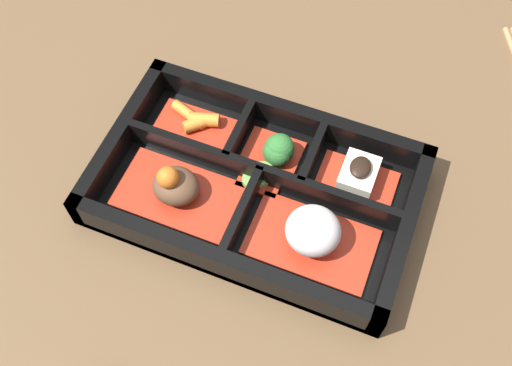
{
  "coord_description": "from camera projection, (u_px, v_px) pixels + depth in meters",
  "views": [
    {
      "loc": [
        -0.11,
        0.27,
        0.53
      ],
      "look_at": [
        0.0,
        0.0,
        0.03
      ],
      "focal_mm": 42.0,
      "sensor_mm": 36.0,
      "label": 1
    }
  ],
  "objects": [
    {
      "name": "bento_rim",
      "position": [
        257.0,
        183.0,
        0.59
      ],
      "size": [
        0.31,
        0.19,
        0.04
      ],
      "color": "black",
      "rests_on": "ground_plane"
    },
    {
      "name": "ground_plane",
      "position": [
        256.0,
        195.0,
        0.61
      ],
      "size": [
        3.0,
        3.0,
        0.0
      ],
      "primitive_type": "plane",
      "color": "brown"
    },
    {
      "name": "bowl_pickles",
      "position": [
        261.0,
        178.0,
        0.6
      ],
      "size": [
        0.04,
        0.03,
        0.01
      ],
      "color": "#B22D19",
      "rests_on": "bento_base"
    },
    {
      "name": "bowl_stew",
      "position": [
        176.0,
        189.0,
        0.59
      ],
      "size": [
        0.12,
        0.07,
        0.05
      ],
      "color": "#B22D19",
      "rests_on": "bento_base"
    },
    {
      "name": "bowl_greens",
      "position": [
        277.0,
        151.0,
        0.61
      ],
      "size": [
        0.06,
        0.05,
        0.04
      ],
      "color": "#B22D19",
      "rests_on": "bento_base"
    },
    {
      "name": "bento_base",
      "position": [
        256.0,
        193.0,
        0.61
      ],
      "size": [
        0.31,
        0.19,
        0.01
      ],
      "color": "black",
      "rests_on": "ground_plane"
    },
    {
      "name": "bowl_tofu",
      "position": [
        358.0,
        177.0,
        0.6
      ],
      "size": [
        0.08,
        0.05,
        0.03
      ],
      "color": "#B22D19",
      "rests_on": "bento_base"
    },
    {
      "name": "bowl_carrots",
      "position": [
        196.0,
        124.0,
        0.63
      ],
      "size": [
        0.08,
        0.05,
        0.02
      ],
      "color": "#B22D19",
      "rests_on": "bento_base"
    },
    {
      "name": "bowl_rice",
      "position": [
        312.0,
        234.0,
        0.55
      ],
      "size": [
        0.12,
        0.07,
        0.05
      ],
      "color": "#B22D19",
      "rests_on": "bento_base"
    }
  ]
}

